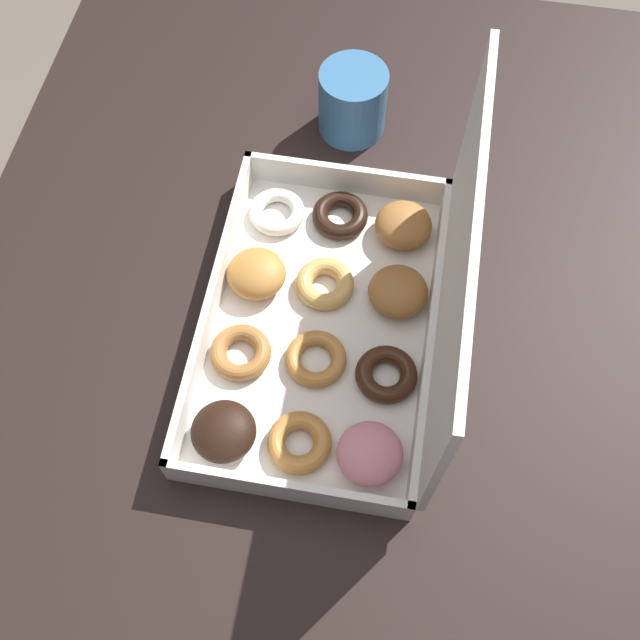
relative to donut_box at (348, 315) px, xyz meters
The scene contains 4 objects.
ground_plane 0.82m from the donut_box, 126.02° to the right, with size 8.00×8.00×0.00m, color #6B6054.
dining_table 0.17m from the donut_box, 126.02° to the right, with size 1.10×0.84×0.77m.
donut_box is the anchor object (origin of this frame).
coffee_mug 0.31m from the donut_box, behind, with size 0.09×0.09×0.09m.
Camera 1 is at (0.40, 0.08, 1.52)m, focal length 42.00 mm.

